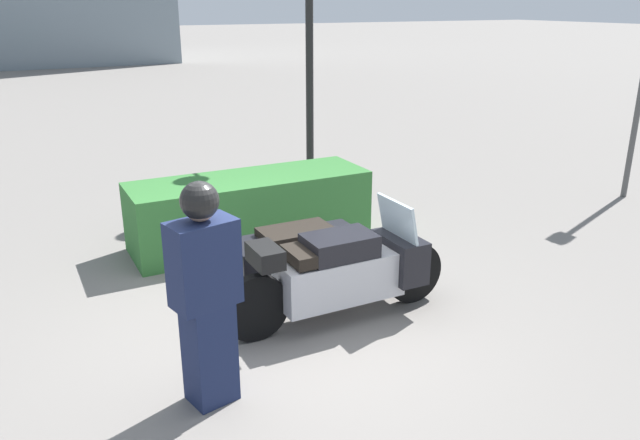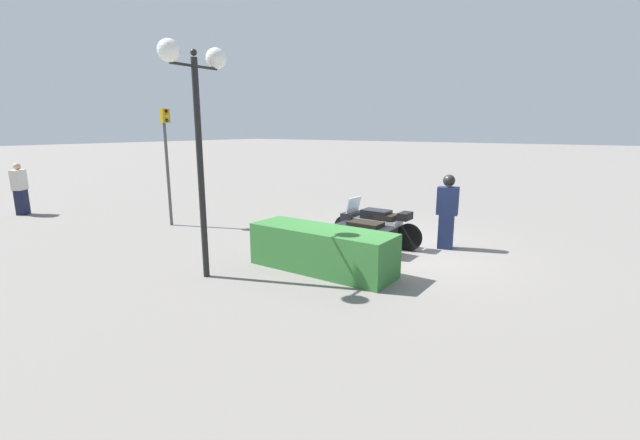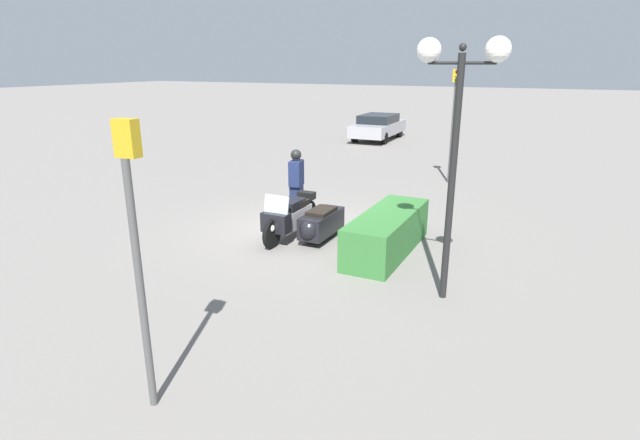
{
  "view_description": "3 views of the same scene",
  "coord_description": "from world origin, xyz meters",
  "px_view_note": "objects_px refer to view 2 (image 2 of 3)",
  "views": [
    {
      "loc": [
        -2.08,
        -4.84,
        3.01
      ],
      "look_at": [
        0.55,
        0.28,
        0.99
      ],
      "focal_mm": 35.0,
      "sensor_mm": 36.0,
      "label": 1
    },
    {
      "loc": [
        -4.16,
        9.38,
        2.88
      ],
      "look_at": [
        1.49,
        1.24,
        0.75
      ],
      "focal_mm": 24.0,
      "sensor_mm": 36.0,
      "label": 2
    },
    {
      "loc": [
        10.48,
        5.63,
        3.97
      ],
      "look_at": [
        1.66,
        1.3,
        0.87
      ],
      "focal_mm": 28.0,
      "sensor_mm": 36.0,
      "label": 3
    }
  ],
  "objects_px": {
    "hedge_bush_curbside": "(322,249)",
    "pedestrian_bystander": "(20,189)",
    "twin_lamp_post": "(196,95)",
    "traffic_light_near": "(167,150)",
    "police_motorcycle": "(367,229)",
    "officer_rider": "(447,210)"
  },
  "relations": [
    {
      "from": "officer_rider",
      "to": "traffic_light_near",
      "type": "distance_m",
      "value": 8.07
    },
    {
      "from": "twin_lamp_post",
      "to": "traffic_light_near",
      "type": "height_order",
      "value": "twin_lamp_post"
    },
    {
      "from": "pedestrian_bystander",
      "to": "officer_rider",
      "type": "bearing_deg",
      "value": -23.5
    },
    {
      "from": "police_motorcycle",
      "to": "pedestrian_bystander",
      "type": "relative_size",
      "value": 1.39
    },
    {
      "from": "police_motorcycle",
      "to": "traffic_light_near",
      "type": "distance_m",
      "value": 6.42
    },
    {
      "from": "police_motorcycle",
      "to": "traffic_light_near",
      "type": "xyz_separation_m",
      "value": [
        6.06,
        1.15,
        1.78
      ]
    },
    {
      "from": "pedestrian_bystander",
      "to": "twin_lamp_post",
      "type": "bearing_deg",
      "value": -44.26
    },
    {
      "from": "traffic_light_near",
      "to": "pedestrian_bystander",
      "type": "xyz_separation_m",
      "value": [
        5.56,
        1.86,
        -1.38
      ]
    },
    {
      "from": "police_motorcycle",
      "to": "twin_lamp_post",
      "type": "relative_size",
      "value": 0.56
    },
    {
      "from": "traffic_light_near",
      "to": "hedge_bush_curbside",
      "type": "bearing_deg",
      "value": -11.0
    },
    {
      "from": "traffic_light_near",
      "to": "officer_rider",
      "type": "bearing_deg",
      "value": 13.28
    },
    {
      "from": "officer_rider",
      "to": "hedge_bush_curbside",
      "type": "relative_size",
      "value": 0.59
    },
    {
      "from": "police_motorcycle",
      "to": "officer_rider",
      "type": "distance_m",
      "value": 1.97
    },
    {
      "from": "officer_rider",
      "to": "hedge_bush_curbside",
      "type": "bearing_deg",
      "value": -38.98
    },
    {
      "from": "twin_lamp_post",
      "to": "traffic_light_near",
      "type": "distance_m",
      "value": 5.24
    },
    {
      "from": "police_motorcycle",
      "to": "twin_lamp_post",
      "type": "bearing_deg",
      "value": 66.31
    },
    {
      "from": "police_motorcycle",
      "to": "pedestrian_bystander",
      "type": "bearing_deg",
      "value": 14.81
    },
    {
      "from": "traffic_light_near",
      "to": "pedestrian_bystander",
      "type": "height_order",
      "value": "traffic_light_near"
    },
    {
      "from": "officer_rider",
      "to": "pedestrian_bystander",
      "type": "xyz_separation_m",
      "value": [
        13.21,
        4.08,
        -0.08
      ]
    },
    {
      "from": "officer_rider",
      "to": "traffic_light_near",
      "type": "xyz_separation_m",
      "value": [
        7.65,
        2.22,
        1.3
      ]
    },
    {
      "from": "hedge_bush_curbside",
      "to": "pedestrian_bystander",
      "type": "relative_size",
      "value": 1.77
    },
    {
      "from": "pedestrian_bystander",
      "to": "traffic_light_near",
      "type": "bearing_deg",
      "value": -22.12
    }
  ]
}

